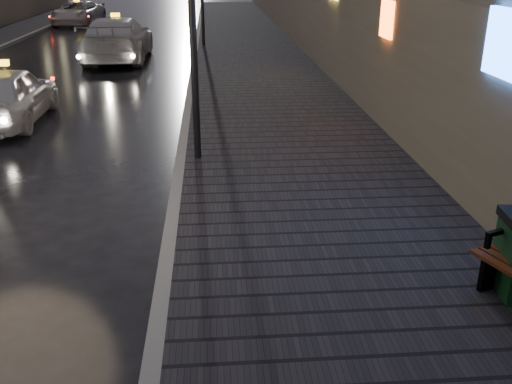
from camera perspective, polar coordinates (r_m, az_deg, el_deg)
ground at (r=6.61m, az=-23.58°, el=-15.53°), size 120.00×120.00×0.00m
sidewalk at (r=26.24m, az=-0.64°, el=14.06°), size 4.60×58.00×0.15m
curb at (r=26.19m, az=-6.04°, el=13.92°), size 0.20×58.00×0.15m
taxi_near at (r=15.60m, az=-23.68°, el=8.88°), size 1.71×4.21×1.43m
taxi_mid at (r=24.32m, az=-13.69°, el=14.65°), size 2.40×5.90×1.71m
taxi_far at (r=38.95m, az=-17.40°, el=16.73°), size 2.89×5.24×1.39m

